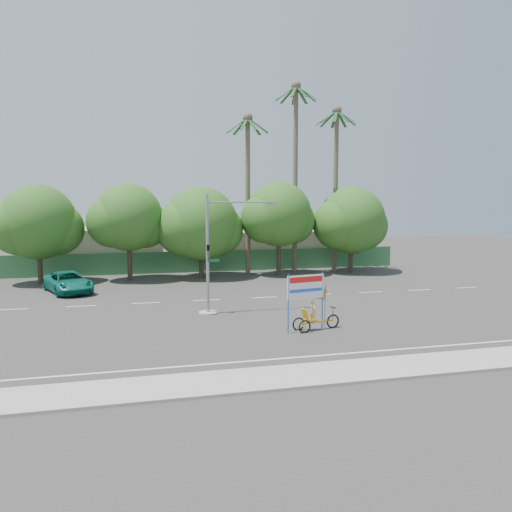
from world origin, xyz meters
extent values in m
plane|color=#33302D|center=(0.00, 0.00, 0.00)|extent=(120.00, 120.00, 0.00)
cube|color=gray|center=(0.00, -7.50, 0.06)|extent=(50.00, 2.40, 0.12)
cube|color=#336B3D|center=(0.00, 21.50, 1.00)|extent=(38.00, 0.08, 2.00)
cube|color=#C2B19A|center=(-10.00, 26.00, 2.00)|extent=(12.00, 8.00, 4.00)
cube|color=#C2B19A|center=(8.00, 26.00, 1.80)|extent=(14.00, 8.00, 3.60)
cylinder|color=#473828|center=(-14.00, 18.00, 1.76)|extent=(0.40, 0.40, 3.52)
sphere|color=#1F5A1A|center=(-14.00, 18.00, 4.96)|extent=(6.00, 6.00, 6.00)
sphere|color=#1F5A1A|center=(-12.65, 18.30, 4.40)|extent=(4.32, 4.32, 4.32)
sphere|color=#1F5A1A|center=(-15.35, 17.75, 4.64)|extent=(4.56, 4.56, 4.56)
cylinder|color=#473828|center=(-7.00, 18.00, 1.87)|extent=(0.40, 0.40, 3.74)
sphere|color=#1F5A1A|center=(-7.00, 18.00, 5.27)|extent=(5.60, 5.60, 5.60)
sphere|color=#1F5A1A|center=(-5.74, 18.30, 4.68)|extent=(4.03, 4.03, 4.03)
sphere|color=#1F5A1A|center=(-8.26, 17.75, 4.93)|extent=(4.26, 4.26, 4.26)
cylinder|color=#473828|center=(-1.00, 18.00, 1.65)|extent=(0.40, 0.40, 3.30)
sphere|color=#1F5A1A|center=(-1.00, 18.00, 4.65)|extent=(6.40, 6.40, 6.40)
sphere|color=#1F5A1A|center=(0.44, 18.30, 4.12)|extent=(4.61, 4.61, 4.61)
sphere|color=#1F5A1A|center=(-2.44, 17.75, 4.35)|extent=(4.86, 4.86, 4.86)
cylinder|color=#473828|center=(6.00, 18.00, 1.94)|extent=(0.40, 0.40, 3.87)
sphere|color=#1F5A1A|center=(6.00, 18.00, 5.46)|extent=(5.80, 5.80, 5.80)
sphere|color=#1F5A1A|center=(7.30, 18.30, 4.84)|extent=(4.18, 4.18, 4.18)
sphere|color=#1F5A1A|center=(4.70, 17.75, 5.10)|extent=(4.41, 4.41, 4.41)
cylinder|color=#473828|center=(13.00, 18.00, 1.72)|extent=(0.40, 0.40, 3.43)
sphere|color=#1F5A1A|center=(13.00, 18.00, 4.84)|extent=(6.20, 6.20, 6.20)
sphere|color=#1F5A1A|center=(14.39, 18.30, 4.29)|extent=(4.46, 4.46, 4.46)
sphere|color=#1F5A1A|center=(11.61, 17.75, 4.52)|extent=(4.71, 4.71, 4.71)
cylinder|color=#70604C|center=(8.00, 19.50, 8.50)|extent=(0.44, 0.44, 17.00)
sphere|color=#70604C|center=(8.00, 19.50, 17.00)|extent=(0.90, 0.90, 0.90)
cube|color=#1C4C21|center=(8.94, 19.50, 16.34)|extent=(1.91, 0.28, 1.36)
cube|color=#1C4C21|center=(8.72, 20.11, 16.34)|extent=(1.65, 1.44, 1.36)
cube|color=#1C4C21|center=(8.16, 20.43, 16.34)|extent=(0.61, 1.93, 1.36)
cube|color=#1C4C21|center=(7.53, 20.32, 16.34)|extent=(1.20, 1.80, 1.36)
cube|color=#1C4C21|center=(7.11, 19.82, 16.34)|extent=(1.89, 0.92, 1.36)
cube|color=#1C4C21|center=(7.11, 19.18, 16.34)|extent=(1.89, 0.92, 1.36)
cube|color=#1C4C21|center=(7.53, 18.68, 16.34)|extent=(1.20, 1.80, 1.36)
cube|color=#1C4C21|center=(8.16, 18.57, 16.34)|extent=(0.61, 1.93, 1.36)
cube|color=#1C4C21|center=(8.72, 18.89, 16.34)|extent=(1.65, 1.44, 1.36)
cylinder|color=#70604C|center=(12.00, 19.50, 7.50)|extent=(0.44, 0.44, 15.00)
sphere|color=#70604C|center=(12.00, 19.50, 15.00)|extent=(0.90, 0.90, 0.90)
cube|color=#1C4C21|center=(12.94, 19.50, 14.34)|extent=(1.91, 0.28, 1.36)
cube|color=#1C4C21|center=(12.72, 20.11, 14.34)|extent=(1.65, 1.44, 1.36)
cube|color=#1C4C21|center=(12.16, 20.43, 14.34)|extent=(0.61, 1.93, 1.36)
cube|color=#1C4C21|center=(11.53, 20.32, 14.34)|extent=(1.20, 1.80, 1.36)
cube|color=#1C4C21|center=(11.11, 19.82, 14.34)|extent=(1.89, 0.92, 1.36)
cube|color=#1C4C21|center=(11.11, 19.18, 14.34)|extent=(1.89, 0.92, 1.36)
cube|color=#1C4C21|center=(11.53, 18.68, 14.34)|extent=(1.20, 1.80, 1.36)
cube|color=#1C4C21|center=(12.16, 18.57, 14.34)|extent=(0.61, 1.93, 1.36)
cube|color=#1C4C21|center=(12.72, 18.89, 14.34)|extent=(1.65, 1.44, 1.36)
cylinder|color=#70604C|center=(3.50, 19.50, 7.00)|extent=(0.44, 0.44, 14.00)
sphere|color=#70604C|center=(3.50, 19.50, 14.00)|extent=(0.90, 0.90, 0.90)
cube|color=#1C4C21|center=(4.44, 19.50, 13.34)|extent=(1.91, 0.28, 1.36)
cube|color=#1C4C21|center=(4.22, 20.11, 13.34)|extent=(1.65, 1.44, 1.36)
cube|color=#1C4C21|center=(3.66, 20.43, 13.34)|extent=(0.61, 1.93, 1.36)
cube|color=#1C4C21|center=(3.03, 20.32, 13.34)|extent=(1.20, 1.80, 1.36)
cube|color=#1C4C21|center=(2.61, 19.82, 13.34)|extent=(1.89, 0.92, 1.36)
cube|color=#1C4C21|center=(2.61, 19.18, 13.34)|extent=(1.89, 0.92, 1.36)
cube|color=#1C4C21|center=(3.03, 18.68, 13.34)|extent=(1.20, 1.80, 1.36)
cube|color=#1C4C21|center=(3.66, 18.57, 13.34)|extent=(0.61, 1.93, 1.36)
cube|color=#1C4C21|center=(4.22, 18.89, 13.34)|extent=(1.65, 1.44, 1.36)
cylinder|color=gray|center=(-2.50, 4.00, 0.05)|extent=(1.10, 1.10, 0.10)
cylinder|color=gray|center=(-2.50, 4.00, 3.50)|extent=(0.18, 0.18, 7.00)
cylinder|color=gray|center=(-0.50, 4.00, 6.55)|extent=(4.00, 0.10, 0.10)
cube|color=gray|center=(1.40, 4.00, 6.45)|extent=(0.55, 0.20, 0.12)
imported|color=black|center=(-2.50, 3.78, 3.60)|extent=(0.16, 0.20, 1.00)
cube|color=#14662D|center=(-2.15, 4.00, 3.15)|extent=(0.70, 0.04, 0.18)
torus|color=black|center=(3.37, -0.84, 0.33)|extent=(0.76, 0.23, 0.75)
torus|color=black|center=(1.45, -0.89, 0.31)|extent=(0.71, 0.21, 0.70)
torus|color=black|center=(1.57, -1.50, 0.31)|extent=(0.71, 0.21, 0.70)
cube|color=gold|center=(2.44, -1.01, 0.40)|extent=(1.87, 0.42, 0.07)
cube|color=gold|center=(1.51, -1.19, 0.33)|extent=(0.19, 0.67, 0.06)
cube|color=gold|center=(2.00, -1.10, 0.56)|extent=(0.63, 0.56, 0.07)
cube|color=gold|center=(1.71, -1.15, 0.87)|extent=(0.34, 0.51, 0.60)
cylinder|color=black|center=(3.37, -0.84, 0.78)|extent=(0.04, 0.04, 0.61)
cube|color=black|center=(3.37, -0.84, 1.08)|extent=(0.14, 0.50, 0.04)
imported|color=#CCB284|center=(2.17, -1.07, 0.98)|extent=(0.36, 0.48, 1.20)
cylinder|color=blue|center=(0.75, -1.34, 1.50)|extent=(0.07, 0.07, 3.00)
cylinder|color=blue|center=(2.71, -0.96, 1.50)|extent=(0.07, 0.07, 3.00)
cube|color=white|center=(1.73, -1.15, 2.28)|extent=(2.08, 0.45, 1.22)
cube|color=red|center=(1.74, -1.19, 2.67)|extent=(1.86, 0.37, 0.29)
cube|color=blue|center=(1.74, -1.19, 2.11)|extent=(1.86, 0.37, 0.16)
cylinder|color=black|center=(2.88, -0.93, 1.17)|extent=(0.03, 0.03, 2.33)
cube|color=red|center=(2.49, -1.00, 1.89)|extent=(0.97, 0.21, 0.73)
imported|color=#0F6D5D|center=(-11.34, 13.26, 0.76)|extent=(4.36, 6.02, 1.52)
camera|label=1|loc=(-6.72, -24.70, 6.59)|focal=35.00mm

